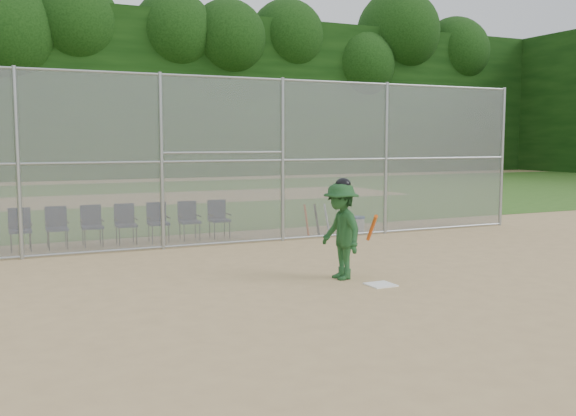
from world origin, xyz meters
name	(u,v)px	position (x,y,z in m)	size (l,w,h in m)	color
ground	(349,285)	(0.00, 0.00, 0.00)	(100.00, 100.00, 0.00)	tan
grass_strip	(137,199)	(0.00, 18.00, 0.01)	(100.00, 100.00, 0.00)	#305C1B
dirt_patch_far	(137,199)	(0.00, 18.00, 0.01)	(24.00, 24.00, 0.00)	tan
backstop_fence	(244,158)	(0.00, 5.00, 2.07)	(16.09, 0.09, 4.00)	gray
treeline	(124,72)	(0.00, 20.00, 5.50)	(81.00, 60.00, 11.00)	black
home_plate	(381,285)	(0.51, -0.21, 0.01)	(0.45, 0.45, 0.02)	white
batter_at_plate	(341,230)	(0.14, 0.53, 0.88)	(0.89, 1.32, 1.82)	#1D4921
water_cooler	(358,225)	(3.31, 5.25, 0.24)	(0.37, 0.37, 0.47)	white
spare_bats	(317,220)	(2.17, 5.42, 0.41)	(0.66, 0.37, 0.83)	#D84C14
chair_1	(20,230)	(-4.98, 6.10, 0.48)	(0.54, 0.52, 0.96)	#0F183A
chair_2	(57,228)	(-4.19, 6.10, 0.48)	(0.54, 0.52, 0.96)	#0F183A
chair_3	(92,226)	(-3.41, 6.10, 0.48)	(0.54, 0.52, 0.96)	#0F183A
chair_4	(126,224)	(-2.63, 6.10, 0.48)	(0.54, 0.52, 0.96)	#0F183A
chair_5	(159,222)	(-1.84, 6.10, 0.48)	(0.54, 0.52, 0.96)	#0F183A
chair_6	(190,221)	(-1.06, 6.10, 0.48)	(0.54, 0.52, 0.96)	#0F183A
chair_7	(220,219)	(-0.28, 6.10, 0.48)	(0.54, 0.52, 0.96)	#0F183A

